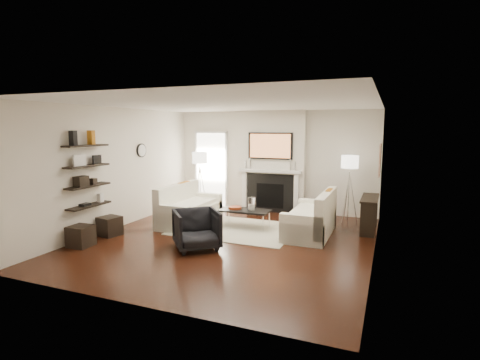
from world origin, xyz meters
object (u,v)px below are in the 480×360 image
at_px(armchair, 197,227).
at_px(lamp_right_shade, 350,162).
at_px(loveseat_left_base, 190,215).
at_px(lamp_left_shade, 200,158).
at_px(ottoman_near, 110,226).
at_px(loveseat_right_base, 310,225).
at_px(coffee_table, 245,211).

height_order(armchair, lamp_right_shade, lamp_right_shade).
relative_size(loveseat_left_base, lamp_right_shade, 4.50).
relative_size(lamp_left_shade, ottoman_near, 1.00).
bearing_deg(lamp_left_shade, loveseat_left_base, -71.29).
relative_size(loveseat_left_base, ottoman_near, 4.50).
bearing_deg(lamp_left_shade, armchair, -63.12).
distance_m(armchair, lamp_left_shade, 3.49).
xyz_separation_m(lamp_left_shade, ottoman_near, (-0.62, -2.88, -1.25)).
relative_size(loveseat_right_base, armchair, 2.22).
distance_m(loveseat_left_base, loveseat_right_base, 2.81).
relative_size(loveseat_left_base, armchair, 2.22).
height_order(loveseat_left_base, lamp_left_shade, lamp_left_shade).
relative_size(loveseat_left_base, coffee_table, 1.64).
xyz_separation_m(loveseat_left_base, armchair, (1.03, -1.57, 0.19)).
height_order(loveseat_right_base, armchair, armchair).
relative_size(coffee_table, lamp_left_shade, 2.75).
height_order(loveseat_left_base, loveseat_right_base, same).
relative_size(coffee_table, lamp_right_shade, 2.75).
bearing_deg(ottoman_near, loveseat_right_base, 23.11).
relative_size(loveseat_left_base, lamp_left_shade, 4.50).
bearing_deg(lamp_left_shade, coffee_table, -34.72).
bearing_deg(armchair, lamp_right_shade, 11.83).
bearing_deg(coffee_table, lamp_right_shade, 35.53).
relative_size(loveseat_right_base, lamp_left_shade, 4.50).
bearing_deg(ottoman_near, loveseat_left_base, 53.74).
bearing_deg(lamp_right_shade, loveseat_right_base, -113.33).
bearing_deg(loveseat_left_base, armchair, -56.74).
bearing_deg(armchair, loveseat_right_base, 3.27).
bearing_deg(loveseat_right_base, lamp_right_shade, 66.67).
distance_m(lamp_left_shade, lamp_right_shade, 3.91).
xyz_separation_m(loveseat_right_base, coffee_table, (-1.46, -0.04, 0.19)).
distance_m(coffee_table, armchair, 1.74).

